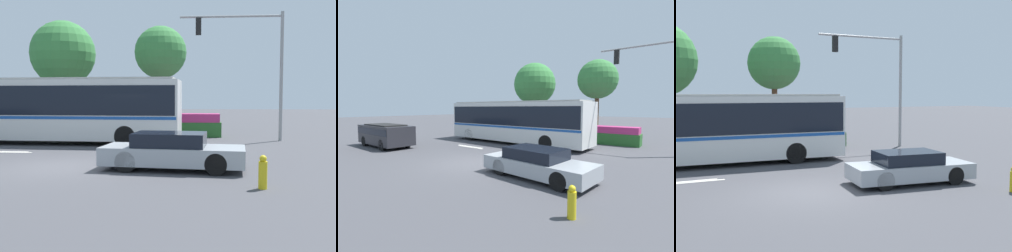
% 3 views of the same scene
% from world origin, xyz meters
% --- Properties ---
extents(ground_plane, '(140.00, 140.00, 0.00)m').
position_xyz_m(ground_plane, '(0.00, 0.00, 0.00)').
color(ground_plane, '#444449').
extents(city_bus, '(11.96, 3.05, 3.27)m').
position_xyz_m(city_bus, '(-2.15, 6.71, 1.86)').
color(city_bus, silver).
rests_on(city_bus, ground).
extents(sedan_foreground, '(4.69, 2.23, 1.18)m').
position_xyz_m(sedan_foreground, '(3.82, -0.23, 0.58)').
color(sedan_foreground, '#9EA3A8').
rests_on(sedan_foreground, ground).
extents(traffic_light_pole, '(5.50, 0.24, 6.85)m').
position_xyz_m(traffic_light_pole, '(7.75, 8.68, 4.57)').
color(traffic_light_pole, gray).
rests_on(traffic_light_pole, ground).
extents(flowering_hedge, '(9.19, 1.33, 1.36)m').
position_xyz_m(flowering_hedge, '(1.44, 10.76, 0.67)').
color(flowering_hedge, '#286028').
rests_on(flowering_hedge, ground).
extents(street_tree_left, '(4.44, 4.44, 7.54)m').
position_xyz_m(street_tree_left, '(-4.54, 13.79, 5.31)').
color(street_tree_left, brown).
rests_on(street_tree_left, ground).
extents(street_tree_centre, '(3.40, 3.40, 6.96)m').
position_xyz_m(street_tree_centre, '(2.23, 13.00, 5.22)').
color(street_tree_centre, brown).
rests_on(street_tree_centre, ground).
extents(fire_hydrant, '(0.22, 0.22, 0.86)m').
position_xyz_m(fire_hydrant, '(6.26, -2.79, 0.41)').
color(fire_hydrant, gold).
rests_on(fire_hydrant, ground).
extents(lane_stripe_near, '(2.40, 0.16, 0.01)m').
position_xyz_m(lane_stripe_near, '(-3.77, 3.42, 0.01)').
color(lane_stripe_near, silver).
rests_on(lane_stripe_near, ground).
extents(lane_stripe_mid, '(2.40, 0.16, 0.01)m').
position_xyz_m(lane_stripe_mid, '(-3.52, 3.20, 0.01)').
color(lane_stripe_mid, silver).
rests_on(lane_stripe_mid, ground).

